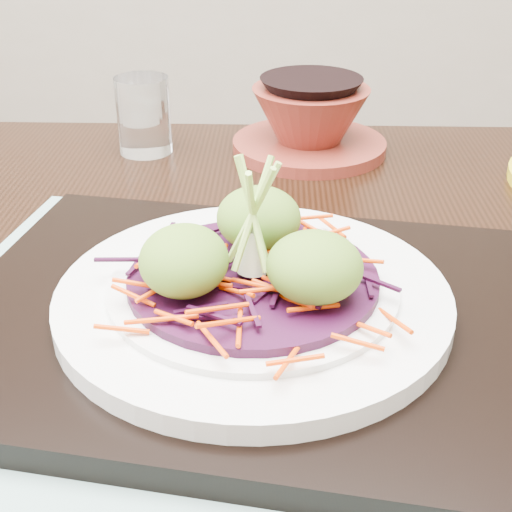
# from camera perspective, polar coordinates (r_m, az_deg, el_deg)

# --- Properties ---
(dining_table) EXTENTS (1.17, 0.82, 0.70)m
(dining_table) POSITION_cam_1_polar(r_m,az_deg,el_deg) (0.63, 0.15, -8.78)
(dining_table) COLOR black
(dining_table) RESTS_ON ground
(placemat) EXTENTS (0.51, 0.41, 0.00)m
(placemat) POSITION_cam_1_polar(r_m,az_deg,el_deg) (0.50, -0.23, -6.05)
(placemat) COLOR gray
(placemat) RESTS_ON dining_table
(serving_tray) EXTENTS (0.44, 0.35, 0.02)m
(serving_tray) POSITION_cam_1_polar(r_m,az_deg,el_deg) (0.50, -0.23, -4.98)
(serving_tray) COLOR black
(serving_tray) RESTS_ON placemat
(white_plate) EXTENTS (0.27, 0.27, 0.02)m
(white_plate) POSITION_cam_1_polar(r_m,az_deg,el_deg) (0.49, -0.23, -3.20)
(white_plate) COLOR silver
(white_plate) RESTS_ON serving_tray
(cabbage_bed) EXTENTS (0.17, 0.17, 0.01)m
(cabbage_bed) POSITION_cam_1_polar(r_m,az_deg,el_deg) (0.48, -0.24, -1.82)
(cabbage_bed) COLOR #330A2A
(cabbage_bed) RESTS_ON white_plate
(carrot_julienne) EXTENTS (0.21, 0.21, 0.01)m
(carrot_julienne) POSITION_cam_1_polar(r_m,az_deg,el_deg) (0.48, -0.24, -0.96)
(carrot_julienne) COLOR #EC4004
(carrot_julienne) RESTS_ON cabbage_bed
(guacamole_scoops) EXTENTS (0.15, 0.13, 0.05)m
(guacamole_scoops) POSITION_cam_1_polar(r_m,az_deg,el_deg) (0.47, -0.25, 0.66)
(guacamole_scoops) COLOR #557523
(guacamole_scoops) RESTS_ON cabbage_bed
(scallion_garnish) EXTENTS (0.06, 0.06, 0.09)m
(scallion_garnish) POSITION_cam_1_polar(r_m,az_deg,el_deg) (0.46, -0.25, 2.96)
(scallion_garnish) COLOR #A1D053
(scallion_garnish) RESTS_ON cabbage_bed
(water_glass) EXTENTS (0.07, 0.07, 0.09)m
(water_glass) POSITION_cam_1_polar(r_m,az_deg,el_deg) (0.82, -8.98, 11.06)
(water_glass) COLOR white
(water_glass) RESTS_ON dining_table
(terracotta_bowl_set) EXTENTS (0.18, 0.18, 0.07)m
(terracotta_bowl_set) POSITION_cam_1_polar(r_m,az_deg,el_deg) (0.82, 4.33, 10.53)
(terracotta_bowl_set) COLOR maroon
(terracotta_bowl_set) RESTS_ON dining_table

